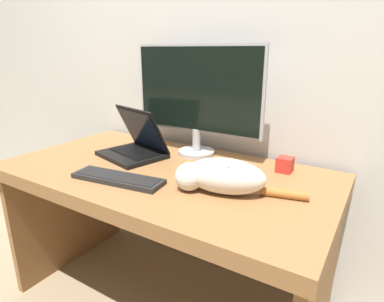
% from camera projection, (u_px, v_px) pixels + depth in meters
% --- Properties ---
extents(wall_back, '(6.40, 0.06, 2.60)m').
position_uv_depth(wall_back, '(214.00, 35.00, 1.62)').
color(wall_back, silver).
rests_on(wall_back, ground_plane).
extents(desk, '(1.47, 0.78, 0.72)m').
position_uv_depth(desk, '(164.00, 200.00, 1.47)').
color(desk, olive).
rests_on(desk, ground_plane).
extents(monitor, '(0.68, 0.18, 0.54)m').
position_uv_depth(monitor, '(197.00, 95.00, 1.55)').
color(monitor, '#B2B2B7').
rests_on(monitor, desk).
extents(laptop, '(0.36, 0.32, 0.24)m').
position_uv_depth(laptop, '(135.00, 146.00, 1.60)').
color(laptop, black).
rests_on(laptop, desk).
extents(external_keyboard, '(0.40, 0.16, 0.02)m').
position_uv_depth(external_keyboard, '(118.00, 178.00, 1.30)').
color(external_keyboard, black).
rests_on(external_keyboard, desk).
extents(cat, '(0.47, 0.21, 0.13)m').
position_uv_depth(cat, '(220.00, 176.00, 1.18)').
color(cat, silver).
rests_on(cat, desk).
extents(small_toy, '(0.07, 0.07, 0.07)m').
position_uv_depth(small_toy, '(285.00, 165.00, 1.39)').
color(small_toy, red).
rests_on(small_toy, desk).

